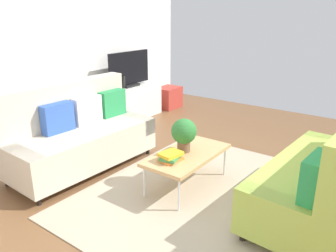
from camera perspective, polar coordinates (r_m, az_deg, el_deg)
The scene contains 17 objects.
ground_plane at distance 3.99m, azimuth 5.25°, elevation -10.48°, with size 7.68×7.68×0.00m, color brown.
wall_far at distance 5.49m, azimuth -20.70°, elevation 12.46°, with size 6.40×0.12×2.90m, color white.
area_rug at distance 3.90m, azimuth 5.30°, elevation -11.15°, with size 2.90×2.20×0.01m, color tan.
couch_beige at distance 4.47m, azimuth -14.91°, elevation -1.38°, with size 1.93×0.91×1.10m.
couch_green at distance 3.61m, azimuth 25.33°, elevation -7.79°, with size 1.95×0.95×1.10m.
coffee_table at distance 3.85m, azimuth 3.32°, elevation -5.01°, with size 1.10×0.56×0.42m.
tv_console at distance 6.39m, azimuth -6.53°, elevation 3.96°, with size 1.40×0.44×0.64m, color silver.
tv at distance 6.25m, azimuth -6.61°, elevation 9.54°, with size 1.00×0.20×0.64m.
storage_trunk at distance 7.17m, azimuth 0.06°, elevation 4.91°, with size 0.52×0.40×0.44m, color #B2382D.
potted_plant at distance 3.82m, azimuth 2.74°, elevation -1.16°, with size 0.29×0.29×0.39m.
table_book_0 at distance 3.65m, azimuth 0.46°, elevation -5.74°, with size 0.24×0.18×0.02m, color orange.
table_book_1 at distance 3.64m, azimuth 0.46°, elevation -5.32°, with size 0.24×0.18×0.03m, color #3F8C4C.
table_book_2 at distance 3.62m, azimuth 0.47°, elevation -4.79°, with size 0.24×0.18×0.04m, color gold.
vase_0 at distance 5.93m, azimuth -10.86°, elevation 6.69°, with size 0.14×0.14×0.19m, color #4C72B2.
bottle_0 at distance 6.00m, azimuth -8.89°, elevation 6.97°, with size 0.06×0.06×0.19m, color orange.
bottle_1 at distance 6.08m, azimuth -8.16°, elevation 6.98°, with size 0.04×0.04×0.16m, color #262626.
bottle_2 at distance 6.14m, azimuth -7.57°, elevation 7.44°, with size 0.06×0.06×0.22m, color #262626.
Camera 1 is at (-3.00, -1.77, 1.95)m, focal length 35.74 mm.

